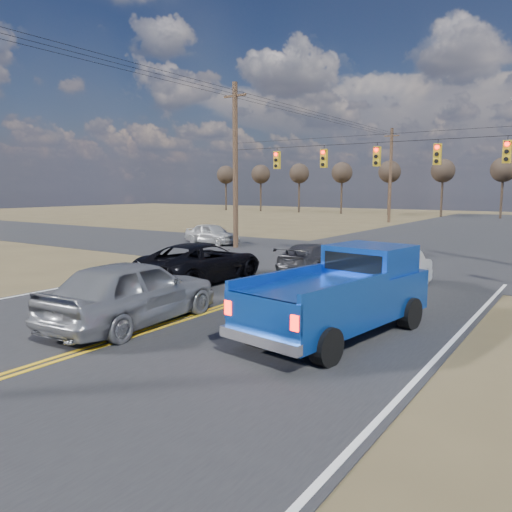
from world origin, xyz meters
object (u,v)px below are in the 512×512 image
Objects in this scene: silver_suv at (133,292)px; dgrey_car_queue at (312,258)px; cross_car_west at (212,234)px; black_suv at (202,262)px; white_car_queue at (393,271)px; pickup_truck at (342,294)px.

dgrey_car_queue is (0.00, 10.42, -0.28)m from silver_suv.
black_suv is at bearing -135.63° from cross_car_west.
silver_suv reaches higher than white_car_queue.
dgrey_car_queue is at bearing -94.52° from silver_suv.
pickup_truck is at bearing -160.68° from silver_suv.
pickup_truck is 1.22× the size of white_car_queue.
cross_car_west is (-15.28, 8.77, -0.14)m from white_car_queue.
silver_suv is at bearing -147.38° from pickup_truck.
black_suv is 1.28× the size of dgrey_car_queue.
silver_suv reaches higher than black_suv.
white_car_queue is 1.24× the size of cross_car_west.
black_suv is at bearing 163.59° from pickup_truck.
cross_car_west is at bearing 146.67° from pickup_truck.
black_suv reaches higher than dgrey_car_queue.
pickup_truck reaches higher than cross_car_west.
pickup_truck reaches higher than white_car_queue.
cross_car_west reaches higher than dgrey_car_queue.
white_car_queue is at bearing -164.07° from black_suv.
cross_car_west is (-15.85, 14.33, -0.38)m from pickup_truck.
pickup_truck is at bearing -125.11° from cross_car_west.
pickup_truck is 8.47m from black_suv.
black_suv is at bearing -71.12° from silver_suv.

